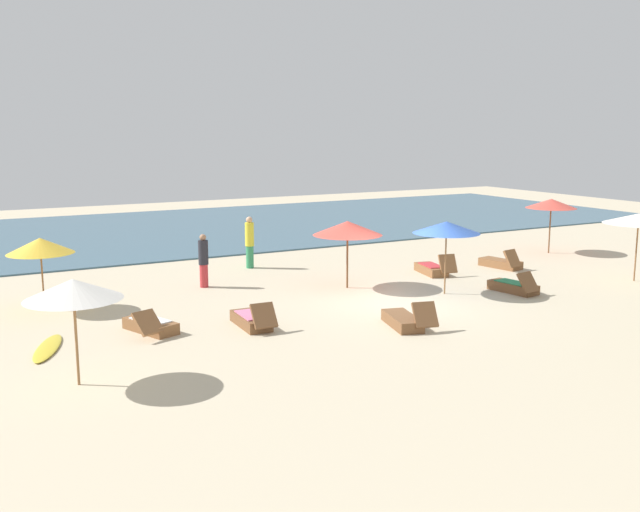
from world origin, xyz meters
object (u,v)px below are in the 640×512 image
object	(u,v)px
lounger_1	(252,320)
lounger_2	(433,269)
lounger_4	(405,320)
surfboard	(48,348)
umbrella_4	(73,289)
lounger_3	(150,325)
person_1	(203,260)
umbrella_2	(40,246)
umbrella_1	(446,227)
umbrella_0	(551,204)
person_0	(250,242)
umbrella_5	(348,228)
lounger_5	(514,287)
umbrella_3	(639,219)
lounger_0	(502,263)

from	to	relation	value
lounger_1	lounger_2	world-z (taller)	lounger_2
lounger_4	surfboard	world-z (taller)	lounger_4
umbrella_4	lounger_3	bearing A→B (deg)	52.69
lounger_4	person_1	world-z (taller)	person_1
umbrella_2	person_1	xyz separation A→B (m)	(4.76, 0.69, -0.93)
umbrella_1	lounger_4	xyz separation A→B (m)	(-3.14, -2.39, -1.82)
umbrella_0	person_0	xyz separation A→B (m)	(-11.52, 2.82, -1.02)
umbrella_0	umbrella_4	xyz separation A→B (m)	(-19.01, -6.35, -0.08)
umbrella_5	lounger_5	world-z (taller)	umbrella_5
lounger_3	umbrella_0	bearing A→B (deg)	11.66
umbrella_2	lounger_5	size ratio (longest dim) A/B	1.14
umbrella_5	lounger_3	world-z (taller)	umbrella_5
person_1	umbrella_3	bearing A→B (deg)	-24.96
umbrella_0	lounger_4	bearing A→B (deg)	-151.68
umbrella_1	lounger_0	world-z (taller)	umbrella_1
umbrella_3	lounger_5	world-z (taller)	umbrella_3
umbrella_4	lounger_2	size ratio (longest dim) A/B	1.20
lounger_3	lounger_1	bearing A→B (deg)	-17.44
lounger_0	umbrella_4	bearing A→B (deg)	-162.08
umbrella_2	lounger_0	world-z (taller)	umbrella_2
lounger_2	lounger_0	bearing A→B (deg)	-5.99
lounger_1	umbrella_5	bearing A→B (deg)	31.58
umbrella_5	person_1	xyz separation A→B (m)	(-3.83, 2.20, -1.01)
lounger_2	person_1	world-z (taller)	person_1
umbrella_2	umbrella_3	bearing A→B (deg)	-16.53
umbrella_5	lounger_1	distance (m)	5.34
lounger_5	umbrella_5	bearing A→B (deg)	143.97
umbrella_4	umbrella_5	bearing A→B (deg)	28.47
person_1	surfboard	bearing A→B (deg)	-140.05
umbrella_0	lounger_5	size ratio (longest dim) A/B	1.23
lounger_3	lounger_5	bearing A→B (deg)	-5.48
umbrella_3	lounger_4	size ratio (longest dim) A/B	1.24
lounger_0	lounger_1	distance (m)	11.07
lounger_2	umbrella_1	bearing A→B (deg)	-120.68
umbrella_0	person_1	size ratio (longest dim) A/B	1.29
umbrella_3	umbrella_2	bearing A→B (deg)	163.47
umbrella_0	lounger_0	size ratio (longest dim) A/B	1.24
umbrella_4	lounger_1	distance (m)	5.29
umbrella_2	person_1	world-z (taller)	umbrella_2
lounger_0	lounger_3	distance (m)	13.22
person_0	person_1	bearing A→B (deg)	-138.69
surfboard	lounger_5	bearing A→B (deg)	-3.43
lounger_0	lounger_4	bearing A→B (deg)	-148.17
person_1	umbrella_5	bearing A→B (deg)	-29.91
umbrella_1	umbrella_5	bearing A→B (deg)	135.33
umbrella_5	umbrella_1	bearing A→B (deg)	-44.67
lounger_3	umbrella_5	bearing A→B (deg)	16.10
lounger_2	umbrella_3	bearing A→B (deg)	-38.71
umbrella_2	umbrella_4	distance (m)	6.33
umbrella_4	lounger_5	world-z (taller)	umbrella_4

